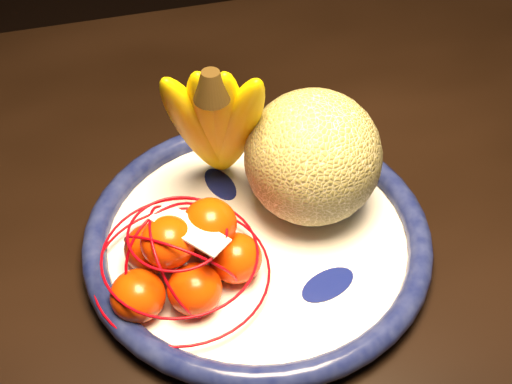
{
  "coord_description": "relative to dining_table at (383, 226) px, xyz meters",
  "views": [
    {
      "loc": [
        -0.19,
        -0.47,
        1.27
      ],
      "look_at": [
        -0.12,
        0.01,
        0.78
      ],
      "focal_mm": 50.0,
      "sensor_mm": 36.0,
      "label": 1
    }
  ],
  "objects": [
    {
      "name": "dining_table",
      "position": [
        0.0,
        0.0,
        0.0
      ],
      "size": [
        1.52,
        1.03,
        0.71
      ],
      "rotation": [
        0.0,
        0.0,
        0.13
      ],
      "color": "black",
      "rests_on": "ground"
    },
    {
      "name": "fruit_bowl",
      "position": [
        -0.16,
        -0.08,
        0.09
      ],
      "size": [
        0.35,
        0.35,
        0.03
      ],
      "rotation": [
        0.0,
        0.0,
        -0.14
      ],
      "color": "white",
      "rests_on": "dining_table"
    },
    {
      "name": "cantaloupe",
      "position": [
        -0.1,
        -0.04,
        0.16
      ],
      "size": [
        0.14,
        0.14,
        0.14
      ],
      "primitive_type": "sphere",
      "color": "olive",
      "rests_on": "fruit_bowl"
    },
    {
      "name": "banana_bunch",
      "position": [
        -0.19,
        -0.0,
        0.19
      ],
      "size": [
        0.13,
        0.12,
        0.2
      ],
      "rotation": [
        0.0,
        0.0,
        -0.16
      ],
      "color": "#E5BA0A",
      "rests_on": "fruit_bowl"
    },
    {
      "name": "mandarin_bag",
      "position": [
        -0.24,
        -0.12,
        0.12
      ],
      "size": [
        0.2,
        0.2,
        0.11
      ],
      "rotation": [
        0.0,
        0.0,
        0.19
      ],
      "color": "#FF3000",
      "rests_on": "fruit_bowl"
    },
    {
      "name": "price_tag",
      "position": [
        -0.23,
        -0.12,
        0.16
      ],
      "size": [
        0.07,
        0.07,
        0.01
      ],
      "primitive_type": "cube",
      "rotation": [
        -0.14,
        0.1,
        -0.71
      ],
      "color": "white",
      "rests_on": "mandarin_bag"
    }
  ]
}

